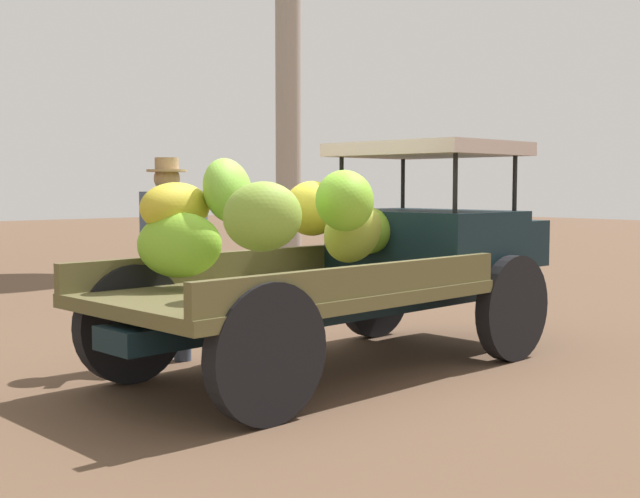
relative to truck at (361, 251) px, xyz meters
name	(u,v)px	position (x,y,z in m)	size (l,w,h in m)	color
ground_plane	(318,363)	(-0.27, 0.25, -0.96)	(60.00, 60.00, 0.00)	brown
truck	(361,251)	(0.00, 0.00, 0.00)	(4.52, 1.88, 1.90)	black
farmer	(168,246)	(-1.19, 1.13, 0.04)	(0.53, 0.47, 1.75)	#424E66
loose_banana_bunch	(149,316)	(-0.55, 2.54, -0.79)	(0.55, 0.40, 0.34)	gold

